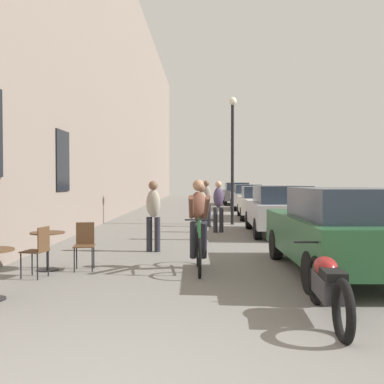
{
  "coord_description": "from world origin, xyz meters",
  "views": [
    {
      "loc": [
        0.76,
        -3.23,
        1.69
      ],
      "look_at": [
        0.22,
        17.58,
        1.16
      ],
      "focal_mm": 41.45,
      "sensor_mm": 36.0,
      "label": 1
    }
  ],
  "objects_px": {
    "cafe_chair_mid_toward_wall": "(85,242)",
    "pedestrian_near": "(153,212)",
    "cafe_table_mid": "(48,243)",
    "parked_car_fourth": "(247,197)",
    "cafe_chair_mid_toward_street": "(38,248)",
    "cyclist_on_bicycle": "(199,227)",
    "pedestrian_mid": "(201,209)",
    "parked_car_second": "(279,209)",
    "pedestrian_furthest": "(206,200)",
    "street_lamp": "(232,144)",
    "parked_car_fifth": "(236,193)",
    "parked_car_third": "(258,202)",
    "parked_car_nearest": "(339,230)",
    "pedestrian_far": "(218,203)",
    "parked_motorcycle": "(328,286)"
  },
  "relations": [
    {
      "from": "cafe_table_mid",
      "to": "street_lamp",
      "type": "height_order",
      "value": "street_lamp"
    },
    {
      "from": "pedestrian_near",
      "to": "parked_car_nearest",
      "type": "distance_m",
      "value": 4.4
    },
    {
      "from": "street_lamp",
      "to": "cafe_table_mid",
      "type": "bearing_deg",
      "value": -114.59
    },
    {
      "from": "parked_car_fourth",
      "to": "pedestrian_mid",
      "type": "bearing_deg",
      "value": -100.92
    },
    {
      "from": "street_lamp",
      "to": "parked_car_fifth",
      "type": "xyz_separation_m",
      "value": [
        1.19,
        14.26,
        -2.3
      ]
    },
    {
      "from": "parked_car_second",
      "to": "cafe_chair_mid_toward_street",
      "type": "bearing_deg",
      "value": -129.19
    },
    {
      "from": "parked_car_nearest",
      "to": "parked_car_second",
      "type": "height_order",
      "value": "parked_car_nearest"
    },
    {
      "from": "pedestrian_near",
      "to": "parked_car_second",
      "type": "distance_m",
      "value": 5.04
    },
    {
      "from": "cafe_table_mid",
      "to": "parked_car_fourth",
      "type": "bearing_deg",
      "value": 72.93
    },
    {
      "from": "street_lamp",
      "to": "parked_motorcycle",
      "type": "xyz_separation_m",
      "value": [
        0.4,
        -11.67,
        -2.7
      ]
    },
    {
      "from": "cafe_chair_mid_toward_wall",
      "to": "pedestrian_near",
      "type": "bearing_deg",
      "value": 63.79
    },
    {
      "from": "cafe_chair_mid_toward_wall",
      "to": "street_lamp",
      "type": "distance_m",
      "value": 9.75
    },
    {
      "from": "pedestrian_near",
      "to": "parked_car_fifth",
      "type": "distance_m",
      "value": 21.17
    },
    {
      "from": "cafe_chair_mid_toward_street",
      "to": "pedestrian_mid",
      "type": "bearing_deg",
      "value": 60.8
    },
    {
      "from": "parked_car_fourth",
      "to": "parked_car_fifth",
      "type": "bearing_deg",
      "value": 92.44
    },
    {
      "from": "pedestrian_mid",
      "to": "pedestrian_furthest",
      "type": "distance_m",
      "value": 3.68
    },
    {
      "from": "pedestrian_mid",
      "to": "parked_motorcycle",
      "type": "bearing_deg",
      "value": -77.56
    },
    {
      "from": "cafe_chair_mid_toward_street",
      "to": "parked_car_second",
      "type": "distance_m",
      "value": 8.31
    },
    {
      "from": "cafe_chair_mid_toward_wall",
      "to": "pedestrian_furthest",
      "type": "relative_size",
      "value": 0.52
    },
    {
      "from": "pedestrian_near",
      "to": "cyclist_on_bicycle",
      "type": "bearing_deg",
      "value": -62.33
    },
    {
      "from": "pedestrian_mid",
      "to": "parked_motorcycle",
      "type": "relative_size",
      "value": 0.74
    },
    {
      "from": "cafe_chair_mid_toward_street",
      "to": "cyclist_on_bicycle",
      "type": "bearing_deg",
      "value": 16.03
    },
    {
      "from": "parked_car_third",
      "to": "parked_car_fourth",
      "type": "xyz_separation_m",
      "value": [
        0.1,
        6.37,
        0.01
      ]
    },
    {
      "from": "cafe_table_mid",
      "to": "parked_motorcycle",
      "type": "xyz_separation_m",
      "value": [
        4.45,
        -2.82,
        -0.12
      ]
    },
    {
      "from": "cafe_chair_mid_toward_street",
      "to": "parked_car_third",
      "type": "xyz_separation_m",
      "value": [
        5.29,
        12.1,
        0.23
      ]
    },
    {
      "from": "parked_motorcycle",
      "to": "street_lamp",
      "type": "bearing_deg",
      "value": 91.99
    },
    {
      "from": "cafe_table_mid",
      "to": "street_lamp",
      "type": "distance_m",
      "value": 10.07
    },
    {
      "from": "pedestrian_far",
      "to": "parked_car_third",
      "type": "relative_size",
      "value": 0.41
    },
    {
      "from": "parked_car_fourth",
      "to": "street_lamp",
      "type": "bearing_deg",
      "value": -99.0
    },
    {
      "from": "cyclist_on_bicycle",
      "to": "pedestrian_mid",
      "type": "distance_m",
      "value": 4.21
    },
    {
      "from": "parked_car_fifth",
      "to": "parked_motorcycle",
      "type": "height_order",
      "value": "parked_car_fifth"
    },
    {
      "from": "parked_car_nearest",
      "to": "pedestrian_far",
      "type": "bearing_deg",
      "value": 106.7
    },
    {
      "from": "parked_car_third",
      "to": "parked_car_fourth",
      "type": "height_order",
      "value": "parked_car_fourth"
    },
    {
      "from": "street_lamp",
      "to": "parked_car_fourth",
      "type": "relative_size",
      "value": 1.18
    },
    {
      "from": "pedestrian_furthest",
      "to": "parked_car_nearest",
      "type": "bearing_deg",
      "value": -74.37
    },
    {
      "from": "cafe_table_mid",
      "to": "pedestrian_far",
      "type": "bearing_deg",
      "value": 61.08
    },
    {
      "from": "cafe_table_mid",
      "to": "parked_car_fourth",
      "type": "height_order",
      "value": "parked_car_fourth"
    },
    {
      "from": "cafe_chair_mid_toward_wall",
      "to": "street_lamp",
      "type": "relative_size",
      "value": 0.18
    },
    {
      "from": "pedestrian_furthest",
      "to": "street_lamp",
      "type": "relative_size",
      "value": 0.35
    },
    {
      "from": "cafe_table_mid",
      "to": "pedestrian_far",
      "type": "distance_m",
      "value": 7.09
    },
    {
      "from": "cafe_table_mid",
      "to": "pedestrian_mid",
      "type": "relative_size",
      "value": 0.45
    },
    {
      "from": "parked_car_second",
      "to": "cyclist_on_bicycle",
      "type": "bearing_deg",
      "value": -113.71
    },
    {
      "from": "cafe_table_mid",
      "to": "cyclist_on_bicycle",
      "type": "height_order",
      "value": "cyclist_on_bicycle"
    },
    {
      "from": "parked_car_nearest",
      "to": "pedestrian_furthest",
      "type": "bearing_deg",
      "value": 105.63
    },
    {
      "from": "parked_car_third",
      "to": "parked_car_fifth",
      "type": "relative_size",
      "value": 0.94
    },
    {
      "from": "parked_car_fifth",
      "to": "pedestrian_mid",
      "type": "bearing_deg",
      "value": -97.2
    },
    {
      "from": "cafe_table_mid",
      "to": "parked_car_fourth",
      "type": "xyz_separation_m",
      "value": [
        5.47,
        17.8,
        0.24
      ]
    },
    {
      "from": "pedestrian_mid",
      "to": "parked_car_second",
      "type": "xyz_separation_m",
      "value": [
        2.45,
        1.43,
        -0.1
      ]
    },
    {
      "from": "pedestrian_mid",
      "to": "parked_car_second",
      "type": "distance_m",
      "value": 2.84
    },
    {
      "from": "parked_car_second",
      "to": "parked_car_fourth",
      "type": "distance_m",
      "value": 12.03
    }
  ]
}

